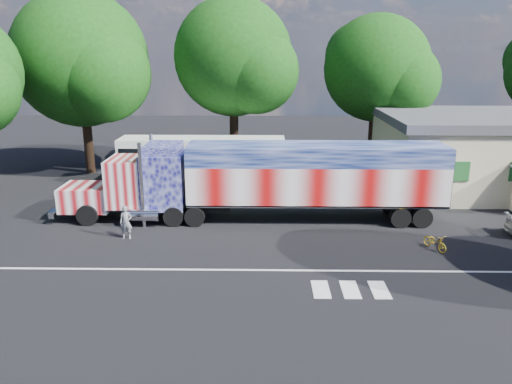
{
  "coord_description": "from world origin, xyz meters",
  "views": [
    {
      "loc": [
        0.45,
        -23.39,
        9.52
      ],
      "look_at": [
        0.0,
        3.0,
        1.9
      ],
      "focal_mm": 35.0,
      "sensor_mm": 36.0,
      "label": 1
    }
  ],
  "objects_px": {
    "tree_ne_a": "(379,69)",
    "tree_n_mid": "(235,58)",
    "tree_nw_a": "(83,60)",
    "bicycle": "(435,242)",
    "semi_truck": "(267,179)",
    "woman": "(126,222)",
    "coach_bus": "(203,161)"
  },
  "relations": [
    {
      "from": "tree_nw_a",
      "to": "woman",
      "type": "bearing_deg",
      "value": -65.34
    },
    {
      "from": "coach_bus",
      "to": "woman",
      "type": "height_order",
      "value": "coach_bus"
    },
    {
      "from": "bicycle",
      "to": "tree_n_mid",
      "type": "bearing_deg",
      "value": 98.58
    },
    {
      "from": "tree_n_mid",
      "to": "coach_bus",
      "type": "bearing_deg",
      "value": -115.72
    },
    {
      "from": "semi_truck",
      "to": "tree_nw_a",
      "type": "bearing_deg",
      "value": 141.4
    },
    {
      "from": "coach_bus",
      "to": "tree_n_mid",
      "type": "relative_size",
      "value": 0.88
    },
    {
      "from": "bicycle",
      "to": "tree_nw_a",
      "type": "height_order",
      "value": "tree_nw_a"
    },
    {
      "from": "bicycle",
      "to": "tree_ne_a",
      "type": "height_order",
      "value": "tree_ne_a"
    },
    {
      "from": "tree_ne_a",
      "to": "woman",
      "type": "bearing_deg",
      "value": -133.35
    },
    {
      "from": "coach_bus",
      "to": "tree_nw_a",
      "type": "bearing_deg",
      "value": 159.45
    },
    {
      "from": "coach_bus",
      "to": "bicycle",
      "type": "bearing_deg",
      "value": -42.98
    },
    {
      "from": "woman",
      "to": "tree_n_mid",
      "type": "distance_m",
      "value": 17.85
    },
    {
      "from": "woman",
      "to": "bicycle",
      "type": "distance_m",
      "value": 15.59
    },
    {
      "from": "woman",
      "to": "tree_ne_a",
      "type": "relative_size",
      "value": 0.14
    },
    {
      "from": "tree_ne_a",
      "to": "tree_nw_a",
      "type": "bearing_deg",
      "value": -172.25
    },
    {
      "from": "tree_ne_a",
      "to": "tree_n_mid",
      "type": "bearing_deg",
      "value": -169.75
    },
    {
      "from": "coach_bus",
      "to": "bicycle",
      "type": "height_order",
      "value": "coach_bus"
    },
    {
      "from": "bicycle",
      "to": "tree_nw_a",
      "type": "xyz_separation_m",
      "value": [
        -22.04,
        15.4,
        8.27
      ]
    },
    {
      "from": "semi_truck",
      "to": "coach_bus",
      "type": "relative_size",
      "value": 1.88
    },
    {
      "from": "semi_truck",
      "to": "tree_n_mid",
      "type": "bearing_deg",
      "value": 101.41
    },
    {
      "from": "semi_truck",
      "to": "tree_ne_a",
      "type": "relative_size",
      "value": 1.8
    },
    {
      "from": "bicycle",
      "to": "semi_truck",
      "type": "bearing_deg",
      "value": 127.61
    },
    {
      "from": "tree_ne_a",
      "to": "tree_nw_a",
      "type": "height_order",
      "value": "tree_nw_a"
    },
    {
      "from": "woman",
      "to": "bicycle",
      "type": "height_order",
      "value": "woman"
    },
    {
      "from": "woman",
      "to": "tree_ne_a",
      "type": "xyz_separation_m",
      "value": [
        16.32,
        17.28,
        7.05
      ]
    },
    {
      "from": "tree_ne_a",
      "to": "tree_nw_a",
      "type": "xyz_separation_m",
      "value": [
        -22.83,
        -3.11,
        0.75
      ]
    },
    {
      "from": "tree_ne_a",
      "to": "tree_nw_a",
      "type": "distance_m",
      "value": 23.05
    },
    {
      "from": "bicycle",
      "to": "tree_n_mid",
      "type": "xyz_separation_m",
      "value": [
        -10.66,
        16.44,
        8.43
      ]
    },
    {
      "from": "semi_truck",
      "to": "bicycle",
      "type": "height_order",
      "value": "semi_truck"
    },
    {
      "from": "tree_n_mid",
      "to": "tree_nw_a",
      "type": "distance_m",
      "value": 11.43
    },
    {
      "from": "bicycle",
      "to": "tree_ne_a",
      "type": "relative_size",
      "value": 0.13
    },
    {
      "from": "coach_bus",
      "to": "woman",
      "type": "relative_size",
      "value": 6.69
    }
  ]
}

